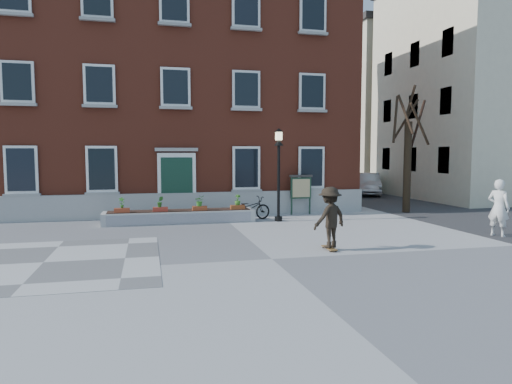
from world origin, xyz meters
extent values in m
plane|color=gray|center=(0.00, 0.00, 0.00)|extent=(100.00, 100.00, 0.00)
cube|color=#5D5D60|center=(-6.00, 1.00, 0.01)|extent=(6.00, 6.00, 0.01)
imported|color=black|center=(0.99, 7.28, 0.51)|extent=(2.04, 1.09, 1.02)
imported|color=silver|center=(11.49, 16.94, 0.76)|extent=(3.32, 4.86, 1.52)
imported|color=silver|center=(8.58, 1.52, 1.00)|extent=(0.75, 0.86, 2.00)
cube|color=brown|center=(-2.00, 14.00, 6.00)|extent=(18.00, 10.00, 12.00)
cube|color=#A5A49F|center=(-2.00, 8.88, 0.55)|extent=(18.00, 0.24, 1.10)
cube|color=gray|center=(-2.00, 8.75, 0.10)|extent=(2.60, 0.80, 0.20)
cube|color=#ACACA7|center=(-2.00, 8.90, 0.30)|extent=(2.20, 0.50, 0.20)
cube|color=white|center=(-2.00, 8.92, 1.65)|extent=(1.70, 0.12, 2.50)
cube|color=#133626|center=(-2.00, 8.87, 1.55)|extent=(1.40, 0.06, 2.30)
cube|color=#9B9C97|center=(-2.00, 8.88, 3.05)|extent=(1.90, 0.25, 0.15)
cube|color=white|center=(-8.40, 8.90, 2.20)|extent=(1.30, 0.10, 2.00)
cube|color=black|center=(-8.40, 8.85, 2.20)|extent=(1.08, 0.04, 1.78)
cube|color=#979893|center=(-8.40, 8.84, 1.14)|extent=(1.44, 0.20, 0.12)
cube|color=silver|center=(-8.40, 8.90, 5.80)|extent=(1.30, 0.10, 1.70)
cube|color=black|center=(-8.40, 8.85, 5.80)|extent=(1.08, 0.04, 1.48)
cube|color=#9F9F9A|center=(-8.40, 8.84, 4.89)|extent=(1.44, 0.20, 0.12)
cube|color=#999994|center=(-8.40, 8.84, 8.49)|extent=(1.44, 0.20, 0.12)
cube|color=white|center=(-5.20, 8.90, 2.20)|extent=(1.30, 0.10, 2.00)
cube|color=black|center=(-5.20, 8.85, 2.20)|extent=(1.08, 0.04, 1.78)
cube|color=#9A9995|center=(-5.20, 8.84, 1.14)|extent=(1.44, 0.20, 0.12)
cube|color=white|center=(-5.20, 8.90, 5.80)|extent=(1.30, 0.10, 1.70)
cube|color=black|center=(-5.20, 8.85, 5.80)|extent=(1.08, 0.04, 1.48)
cube|color=#9A9B96|center=(-5.20, 8.84, 4.89)|extent=(1.44, 0.20, 0.12)
cube|color=gray|center=(-5.20, 8.84, 8.49)|extent=(1.44, 0.20, 0.12)
cube|color=white|center=(-2.00, 8.90, 5.80)|extent=(1.30, 0.10, 1.70)
cube|color=black|center=(-2.00, 8.85, 5.80)|extent=(1.08, 0.04, 1.48)
cube|color=#A09F9A|center=(-2.00, 8.84, 4.89)|extent=(1.44, 0.20, 0.12)
cube|color=white|center=(-2.00, 8.90, 9.40)|extent=(1.30, 0.10, 1.70)
cube|color=black|center=(-2.00, 8.85, 9.40)|extent=(1.08, 0.04, 1.48)
cube|color=gray|center=(-2.00, 8.84, 8.49)|extent=(1.44, 0.20, 0.12)
cube|color=white|center=(1.20, 8.90, 2.20)|extent=(1.30, 0.10, 2.00)
cube|color=black|center=(1.20, 8.85, 2.20)|extent=(1.08, 0.04, 1.78)
cube|color=gray|center=(1.20, 8.84, 1.14)|extent=(1.44, 0.20, 0.12)
cube|color=silver|center=(1.20, 8.90, 5.80)|extent=(1.30, 0.10, 1.70)
cube|color=black|center=(1.20, 8.85, 5.80)|extent=(1.08, 0.04, 1.48)
cube|color=#ADADA7|center=(1.20, 8.84, 4.89)|extent=(1.44, 0.20, 0.12)
cube|color=silver|center=(1.20, 8.90, 9.40)|extent=(1.30, 0.10, 1.70)
cube|color=black|center=(1.20, 8.85, 9.40)|extent=(1.08, 0.04, 1.48)
cube|color=#989893|center=(1.20, 8.84, 8.49)|extent=(1.44, 0.20, 0.12)
cube|color=white|center=(4.40, 8.90, 2.20)|extent=(1.30, 0.10, 2.00)
cube|color=black|center=(4.40, 8.85, 2.20)|extent=(1.08, 0.04, 1.78)
cube|color=#9A9A95|center=(4.40, 8.84, 1.14)|extent=(1.44, 0.20, 0.12)
cube|color=silver|center=(4.40, 8.90, 5.80)|extent=(1.30, 0.10, 1.70)
cube|color=black|center=(4.40, 8.85, 5.80)|extent=(1.08, 0.04, 1.48)
cube|color=gray|center=(4.40, 8.84, 4.89)|extent=(1.44, 0.20, 0.12)
cube|color=silver|center=(4.40, 8.90, 9.40)|extent=(1.30, 0.10, 1.70)
cube|color=black|center=(4.40, 8.85, 9.40)|extent=(1.08, 0.04, 1.48)
cube|color=gray|center=(4.40, 8.84, 8.49)|extent=(1.44, 0.20, 0.12)
cube|color=beige|center=(-2.00, 7.20, 0.25)|extent=(6.20, 1.10, 0.50)
cube|color=silver|center=(-2.00, 6.64, 0.25)|extent=(5.80, 0.02, 0.40)
cube|color=black|center=(-2.00, 7.20, 0.50)|extent=(5.80, 0.90, 0.06)
cube|color=#963A20|center=(-4.30, 6.95, 0.60)|extent=(0.60, 0.25, 0.20)
imported|color=#2B6B20|center=(-4.30, 6.95, 0.92)|extent=(0.24, 0.24, 0.45)
cube|color=maroon|center=(-2.80, 6.95, 0.60)|extent=(0.60, 0.25, 0.20)
imported|color=#255D1C|center=(-2.80, 6.95, 0.92)|extent=(0.25, 0.25, 0.45)
cube|color=brown|center=(-1.20, 6.95, 0.60)|extent=(0.60, 0.25, 0.20)
imported|color=#2A6A1F|center=(-1.20, 6.95, 0.92)|extent=(0.40, 0.40, 0.45)
cube|color=brown|center=(0.40, 6.95, 0.60)|extent=(0.60, 0.25, 0.20)
imported|color=#31661E|center=(0.40, 6.95, 0.92)|extent=(0.25, 0.25, 0.45)
cylinder|color=#322416|center=(9.00, 8.00, 2.20)|extent=(0.36, 0.36, 4.40)
cylinder|color=black|center=(9.51, 8.00, 4.29)|extent=(0.12, 1.12, 2.23)
cylinder|color=#302115|center=(9.17, 8.52, 4.55)|extent=(1.18, 0.49, 1.97)
cylinder|color=black|center=(8.51, 8.36, 4.55)|extent=(0.88, 1.14, 2.35)
cylinder|color=#312116|center=(8.70, 7.78, 4.73)|extent=(0.60, 0.77, 1.90)
cylinder|color=black|center=(9.20, 7.37, 4.24)|extent=(1.39, 0.55, 1.95)
cylinder|color=#2E2014|center=(9.16, 8.13, 5.37)|extent=(0.43, 0.48, 1.58)
cube|color=#343436|center=(12.00, 18.00, 0.00)|extent=(8.00, 36.00, 0.01)
cube|color=beige|center=(18.00, 14.00, 7.00)|extent=(10.00, 11.00, 14.00)
cube|color=beige|center=(18.00, 26.00, 6.50)|extent=(10.00, 11.00, 13.00)
cube|color=#322D2B|center=(18.00, 26.00, 13.25)|extent=(10.40, 11.40, 0.50)
cube|color=black|center=(13.04, 10.80, 2.50)|extent=(0.08, 1.00, 1.50)
cube|color=black|center=(13.04, 14.00, 2.50)|extent=(0.08, 1.00, 1.50)
cube|color=black|center=(13.04, 17.20, 2.50)|extent=(0.08, 1.00, 1.50)
cube|color=black|center=(13.04, 10.80, 5.80)|extent=(0.08, 1.00, 1.50)
cube|color=black|center=(13.04, 14.00, 5.80)|extent=(0.08, 1.00, 1.50)
cube|color=black|center=(13.04, 17.20, 5.80)|extent=(0.08, 1.00, 1.50)
cube|color=black|center=(13.04, 10.80, 9.00)|extent=(0.08, 1.00, 1.50)
cube|color=black|center=(13.04, 14.00, 9.00)|extent=(0.08, 1.00, 1.50)
cube|color=black|center=(13.04, 17.20, 9.00)|extent=(0.08, 1.00, 1.50)
cylinder|color=black|center=(2.11, 6.66, 0.10)|extent=(0.32, 0.32, 0.20)
cylinder|color=black|center=(2.11, 6.66, 1.60)|extent=(0.12, 0.12, 3.20)
cone|color=black|center=(2.11, 6.66, 3.35)|extent=(0.40, 0.40, 0.30)
cube|color=#FEF5BB|center=(2.11, 6.66, 3.60)|extent=(0.24, 0.24, 0.34)
cone|color=black|center=(2.11, 6.66, 3.85)|extent=(0.40, 0.40, 0.16)
cylinder|color=#1A3525|center=(3.29, 8.50, 0.90)|extent=(0.08, 0.08, 1.80)
cylinder|color=#172F21|center=(4.19, 8.50, 0.90)|extent=(0.08, 0.08, 1.80)
cube|color=#1A3524|center=(3.74, 8.50, 1.25)|extent=(1.00, 0.10, 1.00)
cube|color=beige|center=(3.74, 8.44, 1.25)|extent=(0.85, 0.02, 0.85)
cube|color=#3C3734|center=(3.74, 8.50, 1.82)|extent=(1.10, 0.16, 0.10)
cube|color=brown|center=(1.99, 0.74, 0.06)|extent=(0.22, 0.78, 0.03)
cylinder|color=black|center=(1.90, 0.46, 0.03)|extent=(0.03, 0.05, 0.05)
cylinder|color=black|center=(2.08, 0.46, 0.03)|extent=(0.03, 0.05, 0.05)
cylinder|color=black|center=(1.90, 1.02, 0.03)|extent=(0.03, 0.05, 0.05)
cylinder|color=black|center=(2.08, 1.02, 0.03)|extent=(0.03, 0.05, 0.05)
imported|color=black|center=(1.99, 0.74, 0.99)|extent=(1.35, 1.08, 1.82)
camera|label=1|loc=(-3.25, -11.84, 2.89)|focal=32.00mm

